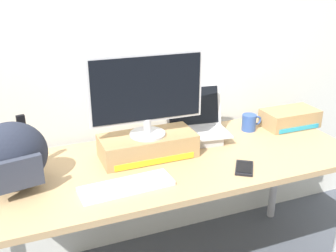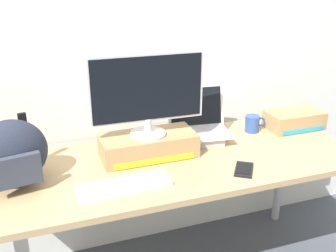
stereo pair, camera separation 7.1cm
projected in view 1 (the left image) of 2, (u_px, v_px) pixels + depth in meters
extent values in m
cube|color=silver|center=(136.00, 30.00, 2.15)|extent=(7.00, 0.10, 2.60)
cube|color=tan|center=(168.00, 163.00, 1.97)|extent=(1.90, 0.72, 0.03)
cylinder|color=#B2B2B7|center=(275.00, 170.00, 2.67)|extent=(0.05, 0.05, 0.71)
cube|color=#A88456|center=(148.00, 146.00, 1.98)|extent=(0.47, 0.21, 0.11)
cube|color=yellow|center=(155.00, 162.00, 1.90)|extent=(0.40, 0.00, 0.03)
cylinder|color=silver|center=(148.00, 134.00, 1.96)|extent=(0.17, 0.17, 0.01)
cylinder|color=silver|center=(147.00, 126.00, 1.94)|extent=(0.04, 0.04, 0.07)
cube|color=silver|center=(147.00, 88.00, 1.87)|extent=(0.55, 0.03, 0.33)
cube|color=black|center=(147.00, 89.00, 1.86)|extent=(0.53, 0.02, 0.30)
cube|color=#ADADB2|center=(198.00, 137.00, 2.17)|extent=(0.24, 0.23, 0.05)
cube|color=silver|center=(198.00, 132.00, 2.16)|extent=(0.34, 0.27, 0.01)
cube|color=#B7B7BC|center=(197.00, 130.00, 2.17)|extent=(0.29, 0.16, 0.00)
cube|color=silver|center=(193.00, 106.00, 2.20)|extent=(0.32, 0.10, 0.23)
cube|color=black|center=(194.00, 106.00, 2.19)|extent=(0.28, 0.08, 0.20)
cube|color=white|center=(126.00, 186.00, 1.71)|extent=(0.41, 0.15, 0.02)
cube|color=silver|center=(126.00, 184.00, 1.71)|extent=(0.38, 0.13, 0.00)
ellipsoid|color=#232838|center=(11.00, 155.00, 1.68)|extent=(0.35, 0.28, 0.29)
cube|color=#333847|center=(19.00, 174.00, 1.60)|extent=(0.19, 0.06, 0.13)
cube|color=black|center=(23.00, 138.00, 1.82)|extent=(0.04, 0.03, 0.22)
cylinder|color=#2D4C93|center=(249.00, 122.00, 2.30)|extent=(0.08, 0.08, 0.09)
torus|color=#2D4C93|center=(257.00, 120.00, 2.32)|extent=(0.06, 0.01, 0.06)
cube|color=black|center=(244.00, 168.00, 1.88)|extent=(0.15, 0.16, 0.01)
cube|color=black|center=(244.00, 167.00, 1.87)|extent=(0.12, 0.13, 0.00)
cube|color=#A88456|center=(290.00, 118.00, 2.36)|extent=(0.32, 0.18, 0.10)
cube|color=#2899BC|center=(299.00, 129.00, 2.29)|extent=(0.27, 0.00, 0.02)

